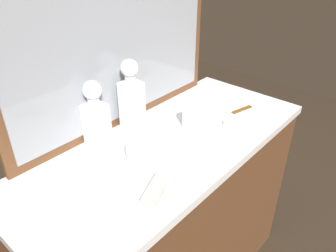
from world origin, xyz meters
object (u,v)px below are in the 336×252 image
at_px(porcelain_dish, 230,123).
at_px(tortoiseshell_comb, 242,110).
at_px(crystal_tumbler_left, 191,119).
at_px(crystal_decanter_far_right, 132,102).
at_px(silver_brush_far_right, 156,189).
at_px(crystal_tumbler_far_left, 136,153).
at_px(crystal_decanter_front, 96,120).

bearing_deg(porcelain_dish, tortoiseshell_comb, 10.25).
bearing_deg(crystal_tumbler_left, tortoiseshell_comb, -18.00).
bearing_deg(crystal_decanter_far_right, silver_brush_far_right, -123.23).
xyz_separation_m(crystal_decanter_far_right, crystal_tumbler_far_left, (-0.16, -0.18, -0.09)).
distance_m(crystal_tumbler_far_left, porcelain_dish, 0.49).
xyz_separation_m(crystal_decanter_front, crystal_tumbler_far_left, (0.02, -0.20, -0.07)).
distance_m(crystal_tumbler_far_left, silver_brush_far_right, 0.19).
xyz_separation_m(porcelain_dish, tortoiseshell_comb, (0.15, 0.03, -0.00)).
bearing_deg(crystal_decanter_far_right, crystal_decanter_front, 172.55).
height_order(crystal_decanter_far_right, crystal_tumbler_far_left, crystal_decanter_far_right).
bearing_deg(porcelain_dish, crystal_tumbler_far_left, 165.84).
distance_m(crystal_decanter_far_right, crystal_tumbler_far_left, 0.26).
bearing_deg(tortoiseshell_comb, crystal_tumbler_left, 162.00).
height_order(porcelain_dish, tortoiseshell_comb, porcelain_dish).
relative_size(crystal_decanter_front, tortoiseshell_comb, 2.23).
bearing_deg(crystal_tumbler_far_left, crystal_tumbler_left, 0.19).
relative_size(silver_brush_far_right, tortoiseshell_comb, 1.27).
distance_m(crystal_decanter_far_right, porcelain_dish, 0.45).
relative_size(crystal_tumbler_far_left, tortoiseshell_comb, 0.67).
bearing_deg(porcelain_dish, crystal_decanter_front, 146.52).
distance_m(crystal_decanter_front, tortoiseshell_comb, 0.72).
height_order(crystal_decanter_front, porcelain_dish, crystal_decanter_front).
relative_size(crystal_tumbler_left, silver_brush_far_right, 0.55).
height_order(crystal_decanter_far_right, tortoiseshell_comb, crystal_decanter_far_right).
relative_size(porcelain_dish, tortoiseshell_comb, 0.51).
relative_size(silver_brush_far_right, porcelain_dish, 2.51).
relative_size(crystal_tumbler_left, tortoiseshell_comb, 0.70).
bearing_deg(crystal_tumbler_far_left, tortoiseshell_comb, -8.35).
height_order(crystal_tumbler_far_left, silver_brush_far_right, crystal_tumbler_far_left).
bearing_deg(crystal_tumbler_left, crystal_tumbler_far_left, -179.81).
height_order(silver_brush_far_right, porcelain_dish, silver_brush_far_right).
bearing_deg(crystal_decanter_far_right, crystal_tumbler_far_left, -131.00).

